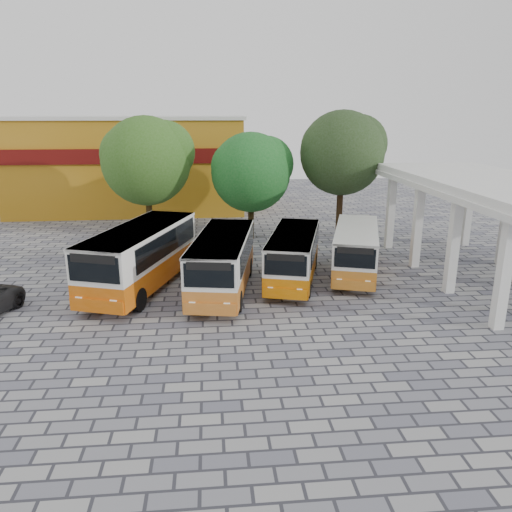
{
  "coord_description": "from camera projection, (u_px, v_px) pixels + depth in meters",
  "views": [
    {
      "loc": [
        -3.96,
        -20.65,
        8.75
      ],
      "look_at": [
        -1.62,
        4.06,
        1.5
      ],
      "focal_mm": 35.0,
      "sensor_mm": 36.0,
      "label": 1
    }
  ],
  "objects": [
    {
      "name": "ground",
      "position": [
        300.0,
        312.0,
        22.54
      ],
      "size": [
        90.0,
        90.0,
        0.0
      ],
      "primitive_type": "plane",
      "color": "slate",
      "rests_on": "ground"
    },
    {
      "name": "bus_centre_right",
      "position": [
        294.0,
        254.0,
        26.22
      ],
      "size": [
        4.07,
        7.71,
        2.63
      ],
      "rotation": [
        0.0,
        0.0,
        -0.27
      ],
      "color": "#CA6801",
      "rests_on": "ground"
    },
    {
      "name": "terminal_shelter",
      "position": [
        488.0,
        187.0,
        25.94
      ],
      "size": [
        6.8,
        15.8,
        5.4
      ],
      "color": "silver",
      "rests_on": "ground"
    },
    {
      "name": "tree_middle",
      "position": [
        252.0,
        170.0,
        34.14
      ],
      "size": [
        5.72,
        5.45,
        7.4
      ],
      "color": "black",
      "rests_on": "ground"
    },
    {
      "name": "bus_far_right",
      "position": [
        356.0,
        248.0,
        27.32
      ],
      "size": [
        4.28,
        7.73,
        2.62
      ],
      "rotation": [
        0.0,
        0.0,
        -0.3
      ],
      "color": "#B96A1B",
      "rests_on": "ground"
    },
    {
      "name": "bus_far_left",
      "position": [
        141.0,
        254.0,
        25.05
      ],
      "size": [
        5.3,
        9.31,
        3.15
      ],
      "rotation": [
        0.0,
        0.0,
        -0.32
      ],
      "color": "#CA5708",
      "rests_on": "ground"
    },
    {
      "name": "tree_right",
      "position": [
        343.0,
        150.0,
        34.59
      ],
      "size": [
        6.14,
        5.85,
        8.85
      ],
      "color": "#362312",
      "rests_on": "ground"
    },
    {
      "name": "bus_centre_left",
      "position": [
        223.0,
        260.0,
        24.63
      ],
      "size": [
        3.73,
        8.28,
        2.87
      ],
      "rotation": [
        0.0,
        0.0,
        -0.17
      ],
      "color": "#BE6920",
      "rests_on": "ground"
    },
    {
      "name": "tree_left",
      "position": [
        147.0,
        158.0,
        34.27
      ],
      "size": [
        6.42,
        6.12,
        8.48
      ],
      "color": "#3B2B11",
      "rests_on": "ground"
    },
    {
      "name": "shophouse_block",
      "position": [
        130.0,
        163.0,
        45.21
      ],
      "size": [
        20.4,
        10.4,
        8.3
      ],
      "color": "#A97012",
      "rests_on": "ground"
    }
  ]
}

